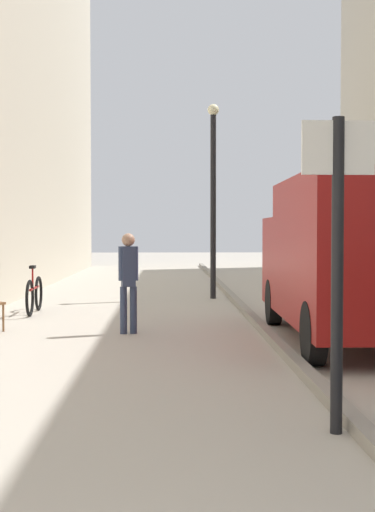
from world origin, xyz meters
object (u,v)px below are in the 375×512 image
Objects in this scene: bicycle_leaning at (34,295)px; street_sign_post at (337,246)px; pedestrian_main_foreground at (128,276)px; lamp_post at (213,188)px; delivery_van at (354,255)px.

street_sign_post is at bearing -65.47° from bicycle_leaning.
lamp_post reaches higher than pedestrian_main_foreground.
bicycle_leaning is (-4.08, 8.45, -1.16)m from street_sign_post.
street_sign_post is 0.55× the size of lamp_post.
pedestrian_main_foreground is 0.63× the size of street_sign_post.
street_sign_post reaches higher than delivery_van.
lamp_post is (-1.68, 6.73, 1.42)m from delivery_van.
pedestrian_main_foreground is 3.53m from bicycle_leaning.
lamp_post is (1.75, 5.84, 1.78)m from pedestrian_main_foreground.
delivery_van is 4.96m from street_sign_post.
street_sign_post is 11.54m from lamp_post.
pedestrian_main_foreground is at bearing -55.15° from bicycle_leaning.
delivery_van is at bearing -35.29° from bicycle_leaning.
delivery_van is (3.43, -0.89, 0.36)m from pedestrian_main_foreground.
lamp_post is at bearing -89.91° from street_sign_post.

